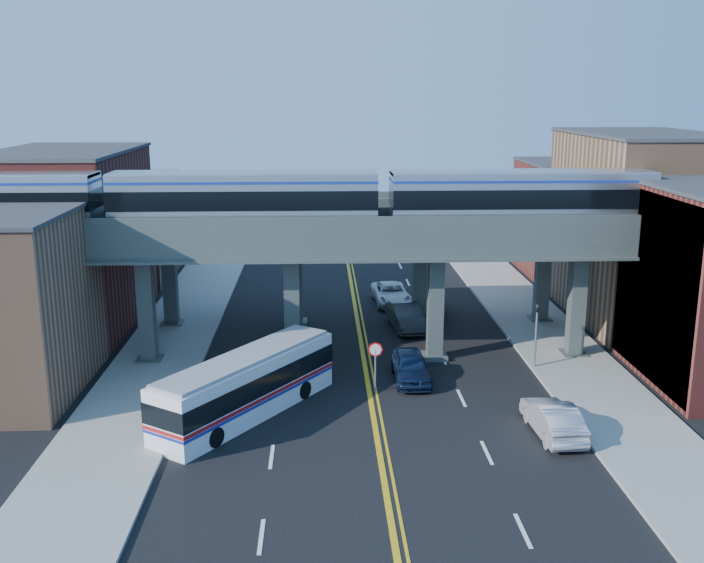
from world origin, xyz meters
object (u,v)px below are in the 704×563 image
at_px(car_lane_c, 391,294).
at_px(car_parked_curb, 553,418).
at_px(stop_sign, 375,359).
at_px(car_lane_d, 428,303).
at_px(car_lane_b, 406,317).
at_px(transit_bus, 247,386).
at_px(car_lane_a, 411,367).
at_px(traffic_signal, 536,329).
at_px(transit_train, 245,199).

distance_m(car_lane_c, car_parked_curb, 22.75).
distance_m(stop_sign, car_lane_d, 14.76).
bearing_deg(car_lane_c, car_lane_b, -90.54).
distance_m(transit_bus, car_lane_a, 9.13).
bearing_deg(car_lane_b, car_lane_d, 53.38).
distance_m(car_lane_a, car_lane_c, 15.30).
height_order(stop_sign, transit_bus, transit_bus).
relative_size(traffic_signal, car_lane_d, 0.75).
distance_m(transit_train, car_parked_curb, 19.43).
bearing_deg(traffic_signal, car_lane_d, 111.52).
distance_m(transit_train, stop_sign, 11.16).
bearing_deg(car_lane_d, transit_train, -133.45).
relative_size(transit_train, stop_sign, 16.73).
height_order(car_lane_c, car_parked_curb, car_parked_curb).
height_order(stop_sign, traffic_signal, traffic_signal).
bearing_deg(car_parked_curb, car_lane_a, -54.30).
bearing_deg(traffic_signal, car_lane_c, 115.51).
distance_m(car_lane_a, car_lane_d, 12.75).
xyz_separation_m(car_lane_a, car_lane_d, (2.59, 12.49, 0.02)).
height_order(transit_train, stop_sign, transit_train).
height_order(transit_train, car_lane_a, transit_train).
bearing_deg(traffic_signal, transit_train, 172.70).
bearing_deg(transit_bus, car_lane_c, 11.30).
distance_m(stop_sign, car_lane_c, 17.01).
xyz_separation_m(car_lane_a, car_parked_curb, (5.48, -6.85, -0.00)).
bearing_deg(stop_sign, car_lane_b, 75.90).
bearing_deg(car_lane_d, car_lane_b, -111.50).
height_order(car_lane_a, car_parked_curb, car_lane_a).
bearing_deg(car_lane_c, stop_sign, -101.89).
height_order(transit_bus, car_lane_c, transit_bus).
bearing_deg(stop_sign, transit_train, 143.33).
bearing_deg(stop_sign, car_lane_c, 82.20).
xyz_separation_m(car_lane_a, car_lane_b, (0.71, 9.16, 0.03)).
bearing_deg(stop_sign, car_parked_curb, -35.60).
height_order(traffic_signal, transit_bus, traffic_signal).
height_order(transit_train, car_lane_c, transit_train).
height_order(transit_train, car_lane_b, transit_train).
distance_m(traffic_signal, car_lane_b, 10.00).
height_order(stop_sign, car_lane_b, stop_sign).
relative_size(transit_train, car_parked_curb, 9.44).
xyz_separation_m(car_lane_a, car_lane_c, (0.33, 15.30, -0.05)).
bearing_deg(transit_bus, car_parked_curb, -66.62).
height_order(stop_sign, car_lane_a, stop_sign).
bearing_deg(transit_train, transit_bus, -85.90).
relative_size(car_lane_b, car_lane_d, 0.90).
bearing_deg(car_lane_c, transit_train, -131.43).
height_order(transit_train, transit_bus, transit_train).
relative_size(car_lane_b, car_parked_curb, 1.05).
relative_size(stop_sign, transit_bus, 0.26).
distance_m(transit_bus, car_lane_d, 19.74).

